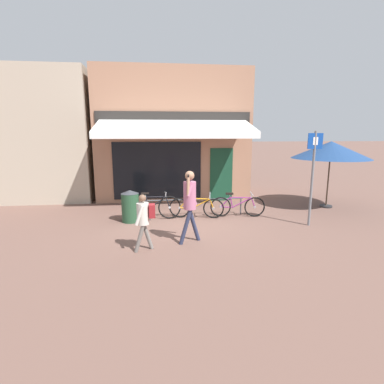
# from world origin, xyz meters

# --- Properties ---
(ground_plane) EXTENTS (160.00, 160.00, 0.00)m
(ground_plane) POSITION_xyz_m (0.00, 0.00, 0.00)
(ground_plane) COLOR brown
(shop_front) EXTENTS (6.13, 4.81, 5.17)m
(shop_front) POSITION_xyz_m (-0.16, 4.23, 2.58)
(shop_front) COLOR #9E7056
(shop_front) RESTS_ON ground_plane
(neighbour_building) EXTENTS (5.09, 4.00, 5.12)m
(neighbour_building) POSITION_xyz_m (-5.97, 4.75, 2.56)
(neighbour_building) COLOR tan
(neighbour_building) RESTS_ON ground_plane
(bike_rack_rail) EXTENTS (3.29, 0.04, 0.57)m
(bike_rack_rail) POSITION_xyz_m (0.31, 0.61, 0.47)
(bike_rack_rail) COLOR #47494F
(bike_rack_rail) RESTS_ON ground_plane
(bicycle_black) EXTENTS (1.73, 0.52, 0.89)m
(bicycle_black) POSITION_xyz_m (-0.99, 0.39, 0.38)
(bicycle_black) COLOR black
(bicycle_black) RESTS_ON ground_plane
(bicycle_orange) EXTENTS (1.75, 0.62, 0.82)m
(bicycle_orange) POSITION_xyz_m (0.36, 0.33, 0.36)
(bicycle_orange) COLOR black
(bicycle_orange) RESTS_ON ground_plane
(bicycle_purple) EXTENTS (1.77, 0.52, 0.82)m
(bicycle_purple) POSITION_xyz_m (1.71, 0.32, 0.36)
(bicycle_purple) COLOR black
(bicycle_purple) RESTS_ON ground_plane
(pedestrian_adult) EXTENTS (0.58, 0.56, 1.81)m
(pedestrian_adult) POSITION_xyz_m (-0.08, -1.77, 1.13)
(pedestrian_adult) COLOR #282D47
(pedestrian_adult) RESTS_ON ground_plane
(pedestrian_child) EXTENTS (0.51, 0.46, 1.34)m
(pedestrian_child) POSITION_xyz_m (-1.17, -2.18, 0.83)
(pedestrian_child) COLOR slate
(pedestrian_child) RESTS_ON ground_plane
(litter_bin) EXTENTS (0.54, 0.54, 0.99)m
(litter_bin) POSITION_xyz_m (-1.69, 0.20, 0.49)
(litter_bin) COLOR #23472D
(litter_bin) RESTS_ON ground_plane
(parking_sign) EXTENTS (0.44, 0.07, 2.74)m
(parking_sign) POSITION_xyz_m (3.57, -0.81, 1.66)
(parking_sign) COLOR slate
(parking_sign) RESTS_ON ground_plane
(cafe_parasol) EXTENTS (2.71, 2.71, 2.40)m
(cafe_parasol) POSITION_xyz_m (5.31, 1.22, 2.08)
(cafe_parasol) COLOR #4C3D2D
(cafe_parasol) RESTS_ON ground_plane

